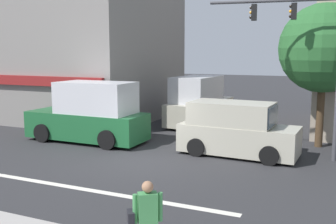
# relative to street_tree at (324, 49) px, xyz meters

# --- Properties ---
(ground_plane) EXTENTS (120.00, 120.00, 0.00)m
(ground_plane) POSITION_rel_street_tree_xyz_m (-5.82, -5.13, -4.22)
(ground_plane) COLOR #2B2B2D
(lane_marking_stripe) EXTENTS (9.00, 0.24, 0.01)m
(lane_marking_stripe) POSITION_rel_street_tree_xyz_m (-5.82, -8.63, -4.21)
(lane_marking_stripe) COLOR silver
(lane_marking_stripe) RESTS_ON ground
(building_left_block) EXTENTS (13.35, 9.83, 9.66)m
(building_left_block) POSITION_rel_street_tree_xyz_m (-16.01, 2.90, 0.61)
(building_left_block) COLOR gray
(building_left_block) RESTS_ON ground
(street_tree) EXTENTS (3.74, 3.74, 6.10)m
(street_tree) POSITION_rel_street_tree_xyz_m (0.00, 0.00, 0.00)
(street_tree) COLOR #4C3823
(street_tree) RESTS_ON ground
(utility_pole_near_left) EXTENTS (1.40, 0.22, 8.11)m
(utility_pole_near_left) POSITION_rel_street_tree_xyz_m (-13.31, -0.24, -0.01)
(utility_pole_near_left) COLOR brown
(utility_pole_near_left) RESTS_ON ground
(traffic_light_mast) EXTENTS (4.85, 0.80, 6.20)m
(traffic_light_mast) POSITION_rel_street_tree_xyz_m (-0.29, -2.33, -0.04)
(traffic_light_mast) COLOR #47474C
(traffic_light_mast) RESTS_ON ground
(van_crossing_rightbound) EXTENTS (4.68, 2.20, 2.11)m
(van_crossing_rightbound) POSITION_rel_street_tree_xyz_m (-2.94, -2.82, -3.21)
(van_crossing_rightbound) COLOR #B7B29E
(van_crossing_rightbound) RESTS_ON ground
(box_truck_approaching_near) EXTENTS (5.60, 2.25, 2.75)m
(box_truck_approaching_near) POSITION_rel_street_tree_xyz_m (-9.63, -3.18, -2.96)
(box_truck_approaching_near) COLOR #1E6033
(box_truck_approaching_near) RESTS_ON ground
(box_truck_waiting_far) EXTENTS (2.54, 5.73, 2.75)m
(box_truck_waiting_far) POSITION_rel_street_tree_xyz_m (-6.55, 2.99, -2.96)
(box_truck_waiting_far) COLOR #B7B29E
(box_truck_waiting_far) RESTS_ON ground
(pedestrian_foreground_with_bag) EXTENTS (0.65, 0.50, 1.67)m
(pedestrian_foreground_with_bag) POSITION_rel_street_tree_xyz_m (-2.42, -11.64, -3.26)
(pedestrian_foreground_with_bag) COLOR #232838
(pedestrian_foreground_with_bag) RESTS_ON ground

